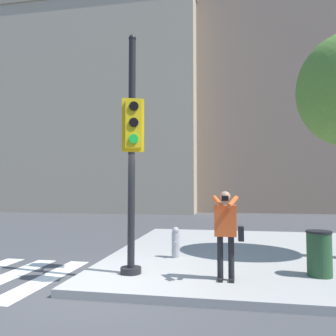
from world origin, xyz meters
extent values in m
plane|color=#424244|center=(0.00, 0.00, 0.00)|extent=(160.00, 160.00, 0.00)
cube|color=#9E9B96|center=(3.50, 3.50, 0.07)|extent=(8.00, 8.00, 0.15)
cube|color=silver|center=(-1.20, 0.55, 0.00)|extent=(0.48, 3.04, 0.01)
cube|color=silver|center=(-2.07, 0.55, 0.00)|extent=(0.48, 3.04, 0.01)
cylinder|color=black|center=(0.51, 0.71, 0.21)|extent=(0.41, 0.41, 0.12)
cylinder|color=black|center=(0.51, 0.71, 2.56)|extent=(0.14, 0.14, 4.59)
sphere|color=black|center=(0.51, 0.71, 4.89)|extent=(0.16, 0.16, 0.16)
cylinder|color=black|center=(0.45, 0.94, 3.23)|extent=(0.15, 0.35, 0.05)
cube|color=yellow|center=(0.36, 1.23, 3.23)|extent=(0.35, 0.31, 0.90)
cube|color=yellow|center=(0.40, 1.10, 3.23)|extent=(0.41, 0.14, 1.02)
cylinder|color=black|center=(0.33, 1.36, 3.53)|extent=(0.17, 0.08, 0.17)
cylinder|color=black|center=(0.33, 1.36, 3.23)|extent=(0.17, 0.08, 0.17)
cylinder|color=green|center=(0.33, 1.36, 2.93)|extent=(0.17, 0.08, 0.17)
cylinder|color=black|center=(0.60, 0.47, 3.02)|extent=(0.16, 0.35, 0.05)
cube|color=yellow|center=(0.70, 0.19, 3.02)|extent=(0.36, 0.33, 0.90)
cube|color=yellow|center=(0.65, 0.32, 3.02)|extent=(0.40, 0.16, 1.02)
cylinder|color=black|center=(0.74, 0.07, 3.32)|extent=(0.17, 0.09, 0.17)
cylinder|color=black|center=(0.74, 0.07, 3.02)|extent=(0.17, 0.09, 0.17)
cylinder|color=green|center=(0.74, 0.07, 2.72)|extent=(0.17, 0.09, 0.17)
cube|color=black|center=(2.26, 0.51, 0.17)|extent=(0.09, 0.24, 0.05)
cube|color=black|center=(2.46, 0.51, 0.17)|extent=(0.09, 0.24, 0.05)
cylinder|color=black|center=(2.26, 0.57, 0.55)|extent=(0.11, 0.11, 0.80)
cylinder|color=black|center=(2.46, 0.57, 0.55)|extent=(0.11, 0.11, 0.80)
cube|color=#E55623|center=(2.36, 0.57, 1.23)|extent=(0.40, 0.22, 0.57)
sphere|color=tan|center=(2.36, 0.57, 1.67)|extent=(0.20, 0.20, 0.20)
cube|color=black|center=(2.36, 0.26, 1.65)|extent=(0.12, 0.10, 0.09)
cylinder|color=black|center=(2.36, 0.19, 1.65)|extent=(0.06, 0.08, 0.06)
cylinder|color=#E55623|center=(2.23, 0.43, 1.58)|extent=(0.23, 0.35, 0.22)
cylinder|color=#E55623|center=(2.50, 0.43, 1.58)|extent=(0.23, 0.35, 0.22)
cube|color=black|center=(2.64, 0.59, 0.99)|extent=(0.10, 0.20, 0.26)
cylinder|color=#99999E|center=(1.16, 2.30, 0.44)|extent=(0.19, 0.19, 0.59)
sphere|color=#99999E|center=(1.16, 2.30, 0.79)|extent=(0.17, 0.17, 0.17)
cylinder|color=#99999E|center=(1.16, 2.18, 0.51)|extent=(0.08, 0.06, 0.08)
cylinder|color=#234728|center=(4.13, 1.15, 0.56)|extent=(0.45, 0.45, 0.82)
cylinder|color=black|center=(4.13, 1.15, 0.99)|extent=(0.48, 0.48, 0.04)
cube|color=tan|center=(-7.77, 21.54, 7.84)|extent=(16.03, 11.37, 15.68)
cube|color=gray|center=(-7.77, 21.54, 16.08)|extent=(16.23, 11.57, 0.80)
cube|color=gray|center=(6.96, 23.32, 10.91)|extent=(14.04, 10.36, 21.83)
camera|label=1|loc=(2.40, -5.61, 1.85)|focal=35.00mm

